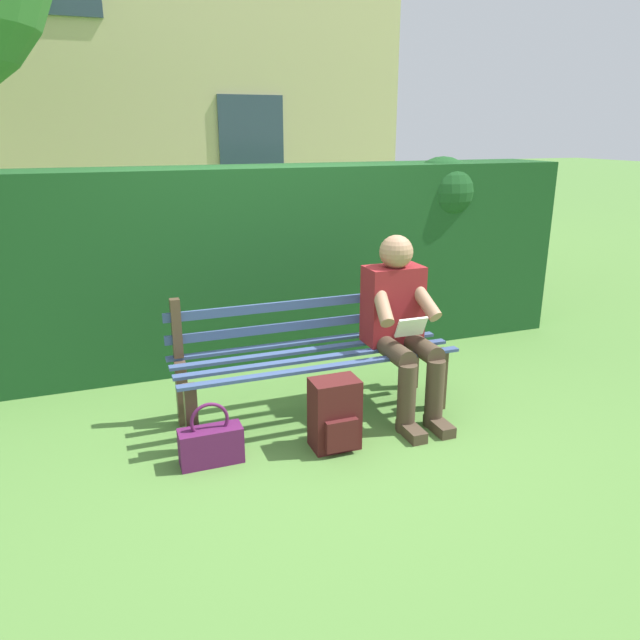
% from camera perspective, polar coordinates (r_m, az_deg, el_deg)
% --- Properties ---
extents(ground, '(60.00, 60.00, 0.00)m').
position_cam_1_polar(ground, '(4.06, -0.50, -9.05)').
color(ground, '#517F38').
extents(park_bench, '(1.83, 0.54, 0.83)m').
position_cam_1_polar(park_bench, '(3.95, -0.85, -3.18)').
color(park_bench, '#4C3828').
rests_on(park_bench, ground).
extents(person_seated, '(0.44, 0.73, 1.18)m').
position_cam_1_polar(person_seated, '(3.96, 7.67, -0.16)').
color(person_seated, maroon).
rests_on(person_seated, ground).
extents(hedge_backdrop, '(5.19, 0.70, 1.61)m').
position_cam_1_polar(hedge_backdrop, '(5.00, -4.72, 5.81)').
color(hedge_backdrop, '#19471E').
rests_on(hedge_backdrop, ground).
extents(building_facade, '(8.88, 3.01, 5.96)m').
position_cam_1_polar(building_facade, '(9.92, -22.85, 23.07)').
color(building_facade, beige).
rests_on(building_facade, ground).
extents(backpack, '(0.28, 0.26, 0.43)m').
position_cam_1_polar(backpack, '(3.60, 1.41, -8.95)').
color(backpack, '#4C1919').
rests_on(backpack, ground).
extents(handbag, '(0.36, 0.14, 0.38)m').
position_cam_1_polar(handbag, '(3.54, -10.31, -11.48)').
color(handbag, '#59194C').
rests_on(handbag, ground).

